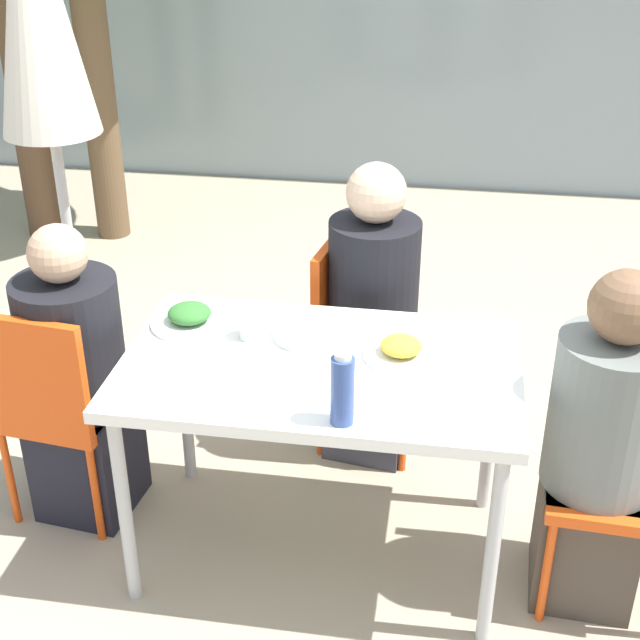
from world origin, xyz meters
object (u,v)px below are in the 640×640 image
chair_right (613,451)px  salad_bowl (303,331)px  person_right (600,454)px  closed_umbrella (37,16)px  chair_left (53,399)px  person_left (78,385)px  person_far (372,323)px  chair_far (356,328)px  bottle (342,389)px  drinking_cup (250,325)px

chair_right → salad_bowl: bearing=-3.5°
person_right → closed_umbrella: size_ratio=0.52×
chair_left → person_right: person_right is taller
person_left → person_far: size_ratio=0.93×
chair_far → bottle: 1.07m
chair_right → chair_far: bearing=-33.3°
salad_bowl → person_right: bearing=-11.8°
person_right → chair_left: bearing=0.8°
closed_umbrella → salad_bowl: 1.59m
person_far → closed_umbrella: size_ratio=0.54×
person_left → person_right: bearing=1.7°
bottle → closed_umbrella: bearing=137.8°
chair_right → person_far: bearing=-32.9°
chair_left → chair_right: size_ratio=1.00×
chair_far → person_far: 0.11m
person_far → drinking_cup: 0.66m
closed_umbrella → chair_far: bearing=-9.0°
drinking_cup → chair_left: bearing=-172.4°
closed_umbrella → drinking_cup: closed_umbrella is taller
chair_left → person_right: (1.81, -0.08, 0.04)m
closed_umbrella → chair_left: bearing=-72.0°
closed_umbrella → drinking_cup: (0.96, -0.77, -0.82)m
chair_left → drinking_cup: bearing=14.5°
chair_right → person_far: (-0.83, 0.61, 0.06)m
chair_right → salad_bowl: (-1.01, 0.12, 0.28)m
chair_right → drinking_cup: (-1.18, 0.10, 0.30)m
chair_right → drinking_cup: bearing=-1.3°
chair_left → closed_umbrella: size_ratio=0.39×
chair_left → bottle: bottle is taller
chair_right → drinking_cup: chair_right is taller
chair_right → person_far: person_far is taller
chair_right → closed_umbrella: 2.57m
person_left → person_right: person_right is taller
drinking_cup → chair_far: bearing=63.8°
chair_left → closed_umbrella: closed_umbrella is taller
chair_right → chair_far: same height
bottle → person_right: bearing=18.8°
person_far → closed_umbrella: 1.70m
chair_left → person_left: 0.10m
drinking_cup → person_left: bearing=-178.4°
person_right → chair_far: (-0.84, 0.75, -0.04)m
person_left → chair_right: bearing=4.3°
person_far → person_left: bearing=-52.5°
person_right → closed_umbrella: closed_umbrella is taller
chair_far → salad_bowl: bearing=-2.4°
chair_left → bottle: size_ratio=3.87×
person_right → person_left: bearing=-1.7°
drinking_cup → closed_umbrella: bearing=141.4°
chair_right → bottle: 0.95m
person_right → salad_bowl: person_right is taller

